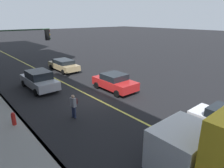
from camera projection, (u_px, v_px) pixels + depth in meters
ground at (94, 98)px, 15.80m from camera, size 200.00×200.00×0.00m
curb_edge at (21, 119)px, 12.32m from camera, size 80.00×0.16×0.15m
lane_stripe_center at (94, 98)px, 15.80m from camera, size 80.00×0.16×0.01m
car_tan at (64, 65)px, 23.63m from camera, size 4.73×2.02×1.37m
car_silver at (39, 80)px, 17.58m from camera, size 4.66×2.07×1.65m
car_red at (115, 82)px, 17.23m from camera, size 4.14×2.12×1.49m
pedestrian_with_backpack at (74, 105)px, 12.41m from camera, size 0.39×0.39×1.56m
traffic_light_mast at (17, 49)px, 15.11m from camera, size 0.28×4.71×5.50m
fire_hydrant at (14, 120)px, 11.44m from camera, size 0.24×0.24×0.94m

